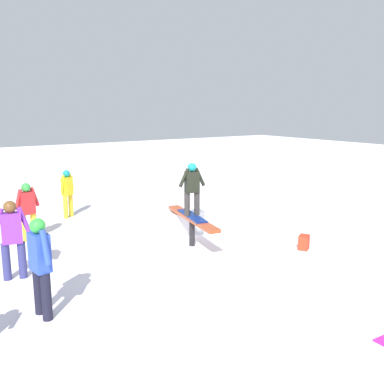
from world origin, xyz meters
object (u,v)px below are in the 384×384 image
Objects in this scene: bystander_yellow at (67,191)px; rail_feature at (192,221)px; main_rider_on_rail at (192,191)px; bystander_red at (27,209)px; bystander_purple at (12,236)px; bystander_blue at (40,262)px; backpack_on_snow at (304,242)px.

rail_feature is at bearing -104.46° from bystander_yellow.
main_rider_on_rail is 0.93× the size of bystander_red.
bystander_yellow is 0.99× the size of bystander_red.
bystander_red is (-2.61, -3.21, 0.20)m from rail_feature.
rail_feature is 1.62× the size of bystander_purple.
bystander_purple is at bearing -80.48° from main_rider_on_rail.
main_rider_on_rail is 0.87× the size of bystander_purple.
bystander_red is at bearing -166.83° from bystander_yellow.
bystander_yellow is at bearing -148.93° from rail_feature.
rail_feature is 4.14m from bystander_red.
backpack_on_snow is at bearing -99.12° from bystander_blue.
bystander_blue is at bearing -54.63° from main_rider_on_rail.
bystander_red is at bearing -116.48° from main_rider_on_rail.
bystander_blue reaches higher than rail_feature.
bystander_purple is 1.08× the size of bystander_yellow.
bystander_purple is at bearing -123.44° from bystander_red.
bystander_yellow reaches higher than backpack_on_snow.
bystander_blue reaches higher than bystander_yellow.
bystander_red is 4.35× the size of backpack_on_snow.
bystander_purple is 0.96× the size of bystander_blue.
bystander_yellow is 6.47m from bystander_blue.
main_rider_on_rail is 0.84× the size of bystander_blue.
bystander_yellow is (-4.37, -1.64, 0.19)m from rail_feature.
bystander_purple is 4.63× the size of backpack_on_snow.
bystander_yellow is 7.14m from backpack_on_snow.
bystander_red is (-4.28, 0.78, -0.09)m from bystander_blue.
main_rider_on_rail is 4.04× the size of backpack_on_snow.
backpack_on_snow is (1.70, 2.06, -1.20)m from main_rider_on_rail.
rail_feature is at bearing -70.02° from backpack_on_snow.
rail_feature is at bearing -53.52° from bystander_red.
main_rider_on_rail is 4.70m from bystander_yellow.
rail_feature reaches higher than backpack_on_snow.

